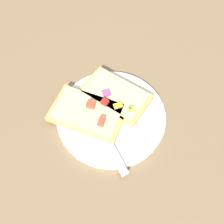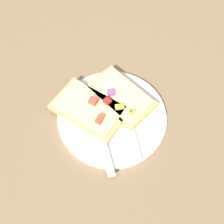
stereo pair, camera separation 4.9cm
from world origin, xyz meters
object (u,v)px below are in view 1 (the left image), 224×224
(knife, at_px, (106,137))
(fork, at_px, (127,111))
(pizza_slice_corner, at_px, (89,112))
(pizza_slice_main, at_px, (116,95))
(plate, at_px, (112,115))

(knife, bearing_deg, fork, -63.31)
(knife, height_order, pizza_slice_corner, pizza_slice_corner)
(pizza_slice_main, bearing_deg, knife, 112.30)
(fork, height_order, pizza_slice_main, pizza_slice_main)
(pizza_slice_main, height_order, pizza_slice_corner, pizza_slice_corner)
(pizza_slice_main, distance_m, pizza_slice_corner, 0.08)
(plate, distance_m, fork, 0.04)
(plate, relative_size, pizza_slice_main, 1.36)
(plate, xyz_separation_m, pizza_slice_corner, (-0.05, 0.00, 0.02))
(fork, xyz_separation_m, pizza_slice_main, (-0.02, 0.04, 0.01))
(plate, height_order, pizza_slice_corner, pizza_slice_corner)
(plate, bearing_deg, knife, -102.55)
(pizza_slice_main, bearing_deg, fork, 156.09)
(plate, relative_size, pizza_slice_corner, 1.32)
(pizza_slice_corner, bearing_deg, plate, 20.15)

